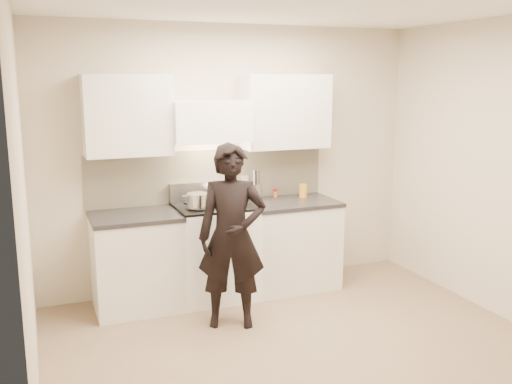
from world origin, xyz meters
The scene contains 11 objects.
ground_plane centered at (0.00, 0.00, 0.00)m, with size 4.00×4.00×0.00m, color #846D50.
room_shell centered at (-0.06, 0.37, 1.60)m, with size 4.04×3.54×2.70m.
stove centered at (-0.30, 1.42, 0.47)m, with size 0.76×0.65×0.96m.
counter_right centered at (0.53, 1.43, 0.46)m, with size 0.92×0.67×0.92m.
counter_left centered at (-1.08, 1.43, 0.46)m, with size 0.82×0.67×0.92m.
wok centered at (-0.19, 1.57, 1.04)m, with size 0.32×0.39×0.26m.
stock_pot centered at (-0.50, 1.30, 1.03)m, with size 0.29×0.23×0.14m.
utensil_crock centered at (0.21, 1.60, 1.02)m, with size 0.12×0.12×0.31m.
spice_jar centered at (0.44, 1.64, 0.96)m, with size 0.04×0.04×0.09m.
oil_glass centered at (0.72, 1.53, 0.99)m, with size 0.08×0.08×0.14m.
person centered at (-0.36, 0.72, 0.81)m, with size 0.59×0.39×1.63m, color black.
Camera 1 is at (-1.93, -3.79, 2.16)m, focal length 40.00 mm.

